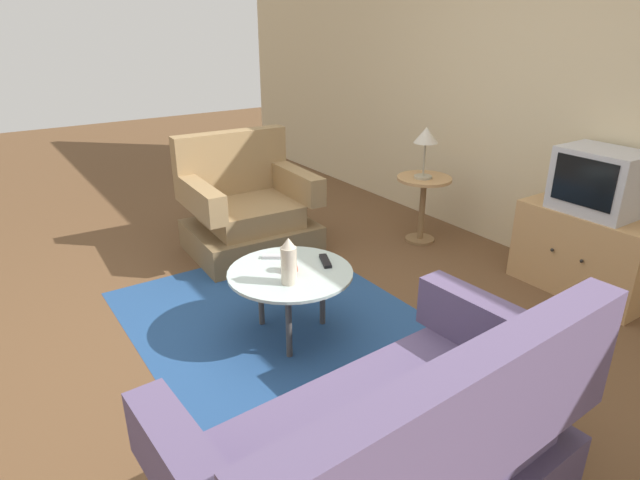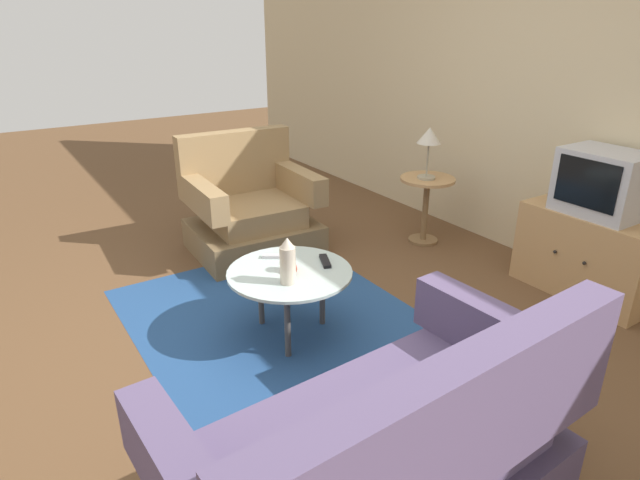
# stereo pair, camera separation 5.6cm
# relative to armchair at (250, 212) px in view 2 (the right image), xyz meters

# --- Properties ---
(ground_plane) EXTENTS (16.00, 16.00, 0.00)m
(ground_plane) POSITION_rel_armchair_xyz_m (1.37, -0.34, -0.32)
(ground_plane) COLOR brown
(back_wall) EXTENTS (9.00, 0.12, 2.70)m
(back_wall) POSITION_rel_armchair_xyz_m (1.37, 1.89, 1.03)
(back_wall) COLOR #CCB78E
(back_wall) RESTS_ON ground
(area_rug) EXTENTS (2.40, 1.69, 0.00)m
(area_rug) POSITION_rel_armchair_xyz_m (1.34, -0.39, -0.32)
(area_rug) COLOR navy
(area_rug) RESTS_ON ground
(armchair) EXTENTS (0.85, 1.00, 0.94)m
(armchair) POSITION_rel_armchair_xyz_m (0.00, 0.00, 0.00)
(armchair) COLOR brown
(armchair) RESTS_ON ground
(couch) EXTENTS (0.93, 1.60, 0.91)m
(couch) POSITION_rel_armchair_xyz_m (2.67, -0.77, -0.01)
(couch) COLOR #4B3E5C
(couch) RESTS_ON ground
(coffee_table) EXTENTS (0.74, 0.74, 0.43)m
(coffee_table) POSITION_rel_armchair_xyz_m (1.34, -0.39, 0.07)
(coffee_table) COLOR #B2C6C1
(coffee_table) RESTS_ON ground
(side_table) EXTENTS (0.45, 0.45, 0.57)m
(side_table) POSITION_rel_armchair_xyz_m (0.69, 1.31, 0.09)
(side_table) COLOR tan
(side_table) RESTS_ON ground
(tv_stand) EXTENTS (0.90, 0.42, 0.59)m
(tv_stand) POSITION_rel_armchair_xyz_m (1.99, 1.59, -0.02)
(tv_stand) COLOR tan
(tv_stand) RESTS_ON ground
(television) EXTENTS (0.51, 0.39, 0.43)m
(television) POSITION_rel_armchair_xyz_m (1.99, 1.60, 0.49)
(television) COLOR #B7B7BC
(television) RESTS_ON tv_stand
(table_lamp) EXTENTS (0.20, 0.20, 0.42)m
(table_lamp) POSITION_rel_armchair_xyz_m (0.70, 1.28, 0.58)
(table_lamp) COLOR #9E937A
(table_lamp) RESTS_ON side_table
(vase) EXTENTS (0.09, 0.09, 0.27)m
(vase) POSITION_rel_armchair_xyz_m (1.46, -0.47, 0.24)
(vase) COLOR beige
(vase) RESTS_ON coffee_table
(mug) EXTENTS (0.12, 0.08, 0.09)m
(mug) POSITION_rel_armchair_xyz_m (1.34, -0.39, 0.15)
(mug) COLOR #B74C3D
(mug) RESTS_ON coffee_table
(tv_remote_dark) EXTENTS (0.18, 0.11, 0.02)m
(tv_remote_dark) POSITION_rel_armchair_xyz_m (1.35, -0.15, 0.12)
(tv_remote_dark) COLOR black
(tv_remote_dark) RESTS_ON coffee_table
(tv_remote_silver) EXTENTS (0.13, 0.16, 0.02)m
(tv_remote_silver) POSITION_rel_armchair_xyz_m (1.13, -0.37, 0.12)
(tv_remote_silver) COLOR #B2B2B7
(tv_remote_silver) RESTS_ON coffee_table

